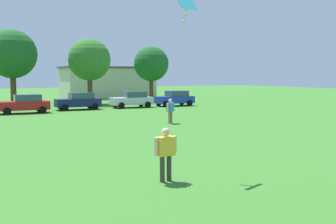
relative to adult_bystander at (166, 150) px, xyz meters
name	(u,v)px	position (x,y,z in m)	size (l,w,h in m)	color
ground_plane	(15,129)	(-2.96, 15.47, -1.03)	(160.00, 160.00, 0.00)	#387528
adult_bystander	(166,150)	(0.00, 0.00, 0.00)	(0.83, 0.36, 1.74)	#3F3833
bystander_midfield	(170,109)	(7.17, 13.42, 0.00)	(0.73, 0.56, 1.74)	#8C7259
kite	(186,4)	(1.33, 1.07, 4.83)	(0.99, 0.70, 1.03)	#3FBFE5
parked_car_red_1	(25,104)	(-1.00, 25.86, -0.18)	(4.30, 2.02, 1.68)	red
parked_car_navy_2	(79,101)	(4.24, 27.34, -0.18)	(4.30, 2.02, 1.68)	#141E4C
parked_car_silver_3	(132,99)	(9.88, 27.25, -0.18)	(4.30, 2.02, 1.68)	silver
parked_car_blue_4	(175,98)	(14.87, 27.12, -0.18)	(4.30, 2.02, 1.68)	#1E38AD
tree_center	(12,54)	(-0.89, 35.91, 4.66)	(5.41, 5.41, 8.43)	brown
tree_right	(89,60)	(7.33, 34.09, 4.12)	(4.90, 4.90, 7.63)	brown
tree_far_right	(151,64)	(16.31, 36.38, 3.81)	(4.60, 4.60, 7.17)	brown
house_left	(107,82)	(13.34, 45.65, 1.28)	(13.38, 7.51, 4.62)	beige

